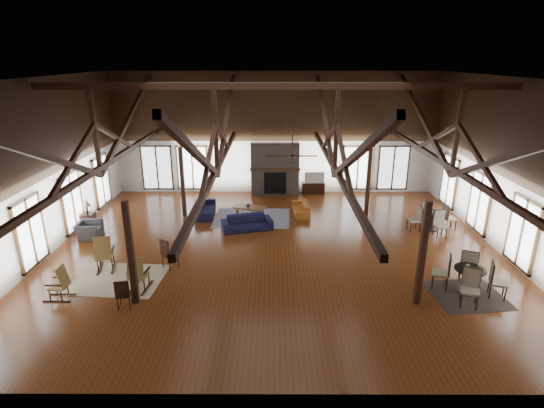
{
  "coord_description": "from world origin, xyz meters",
  "views": [
    {
      "loc": [
        -0.09,
        -14.02,
        6.64
      ],
      "look_at": [
        -0.14,
        1.0,
        1.41
      ],
      "focal_mm": 28.0,
      "sensor_mm": 36.0,
      "label": 1
    }
  ],
  "objects_px": {
    "tv_console": "(313,188)",
    "coffee_table": "(250,208)",
    "armchair": "(89,230)",
    "cafe_table_near": "(469,276)",
    "sofa_navy_left": "(205,208)",
    "sofa_navy_front": "(247,223)",
    "cafe_table_far": "(432,218)",
    "sofa_orange": "(301,208)"
  },
  "relations": [
    {
      "from": "tv_console",
      "to": "coffee_table",
      "type": "bearing_deg",
      "value": -131.11
    },
    {
      "from": "armchair",
      "to": "cafe_table_near",
      "type": "height_order",
      "value": "cafe_table_near"
    },
    {
      "from": "coffee_table",
      "to": "sofa_navy_left",
      "type": "bearing_deg",
      "value": -171.62
    },
    {
      "from": "sofa_navy_front",
      "to": "sofa_navy_left",
      "type": "relative_size",
      "value": 1.01
    },
    {
      "from": "cafe_table_far",
      "to": "sofa_orange",
      "type": "bearing_deg",
      "value": 159.9
    },
    {
      "from": "coffee_table",
      "to": "sofa_navy_front",
      "type": "bearing_deg",
      "value": -72.89
    },
    {
      "from": "sofa_orange",
      "to": "tv_console",
      "type": "bearing_deg",
      "value": 161.0
    },
    {
      "from": "sofa_navy_left",
      "to": "armchair",
      "type": "bearing_deg",
      "value": 118.54
    },
    {
      "from": "sofa_navy_front",
      "to": "cafe_table_far",
      "type": "xyz_separation_m",
      "value": [
        7.46,
        0.01,
        0.22
      ]
    },
    {
      "from": "coffee_table",
      "to": "tv_console",
      "type": "bearing_deg",
      "value": 68.3
    },
    {
      "from": "sofa_navy_front",
      "to": "cafe_table_near",
      "type": "xyz_separation_m",
      "value": [
        6.83,
        -4.83,
        0.24
      ]
    },
    {
      "from": "tv_console",
      "to": "sofa_navy_left",
      "type": "bearing_deg",
      "value": -148.43
    },
    {
      "from": "cafe_table_far",
      "to": "tv_console",
      "type": "relative_size",
      "value": 1.78
    },
    {
      "from": "sofa_navy_left",
      "to": "sofa_orange",
      "type": "relative_size",
      "value": 1.2
    },
    {
      "from": "cafe_table_near",
      "to": "tv_console",
      "type": "height_order",
      "value": "cafe_table_near"
    },
    {
      "from": "sofa_navy_front",
      "to": "sofa_navy_left",
      "type": "xyz_separation_m",
      "value": [
        -1.95,
        1.75,
        -0.0
      ]
    },
    {
      "from": "sofa_orange",
      "to": "armchair",
      "type": "xyz_separation_m",
      "value": [
        -8.35,
        -2.72,
        0.07
      ]
    },
    {
      "from": "sofa_navy_front",
      "to": "sofa_navy_left",
      "type": "height_order",
      "value": "sofa_navy_front"
    },
    {
      "from": "sofa_navy_left",
      "to": "sofa_orange",
      "type": "height_order",
      "value": "sofa_navy_left"
    },
    {
      "from": "cafe_table_near",
      "to": "cafe_table_far",
      "type": "height_order",
      "value": "cafe_table_near"
    },
    {
      "from": "cafe_table_far",
      "to": "coffee_table",
      "type": "bearing_deg",
      "value": 169.74
    },
    {
      "from": "cafe_table_near",
      "to": "armchair",
      "type": "bearing_deg",
      "value": 162.7
    },
    {
      "from": "sofa_orange",
      "to": "sofa_navy_left",
      "type": "bearing_deg",
      "value": -91.4
    },
    {
      "from": "sofa_navy_front",
      "to": "cafe_table_near",
      "type": "relative_size",
      "value": 0.97
    },
    {
      "from": "coffee_table",
      "to": "tv_console",
      "type": "xyz_separation_m",
      "value": [
        3.06,
        3.51,
        -0.17
      ]
    },
    {
      "from": "sofa_navy_left",
      "to": "cafe_table_near",
      "type": "height_order",
      "value": "cafe_table_near"
    },
    {
      "from": "sofa_navy_front",
      "to": "tv_console",
      "type": "bearing_deg",
      "value": 42.1
    },
    {
      "from": "sofa_navy_front",
      "to": "cafe_table_far",
      "type": "height_order",
      "value": "cafe_table_far"
    },
    {
      "from": "coffee_table",
      "to": "armchair",
      "type": "height_order",
      "value": "armchair"
    },
    {
      "from": "cafe_table_far",
      "to": "sofa_navy_left",
      "type": "bearing_deg",
      "value": 169.58
    },
    {
      "from": "sofa_orange",
      "to": "cafe_table_far",
      "type": "height_order",
      "value": "cafe_table_far"
    },
    {
      "from": "tv_console",
      "to": "sofa_orange",
      "type": "bearing_deg",
      "value": -105.48
    },
    {
      "from": "sofa_navy_front",
      "to": "armchair",
      "type": "relative_size",
      "value": 2.1
    },
    {
      "from": "sofa_orange",
      "to": "sofa_navy_front",
      "type": "bearing_deg",
      "value": -53.85
    },
    {
      "from": "cafe_table_far",
      "to": "sofa_navy_front",
      "type": "bearing_deg",
      "value": -179.89
    },
    {
      "from": "sofa_navy_left",
      "to": "tv_console",
      "type": "height_order",
      "value": "sofa_navy_left"
    },
    {
      "from": "sofa_navy_front",
      "to": "cafe_table_near",
      "type": "bearing_deg",
      "value": -50.5
    },
    {
      "from": "cafe_table_near",
      "to": "cafe_table_far",
      "type": "bearing_deg",
      "value": 82.62
    },
    {
      "from": "sofa_navy_front",
      "to": "cafe_table_near",
      "type": "distance_m",
      "value": 8.37
    },
    {
      "from": "armchair",
      "to": "cafe_table_far",
      "type": "xyz_separation_m",
      "value": [
        13.51,
        0.83,
        0.2
      ]
    },
    {
      "from": "sofa_navy_front",
      "to": "cafe_table_far",
      "type": "distance_m",
      "value": 7.46
    },
    {
      "from": "sofa_navy_left",
      "to": "cafe_table_near",
      "type": "bearing_deg",
      "value": -130.24
    }
  ]
}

